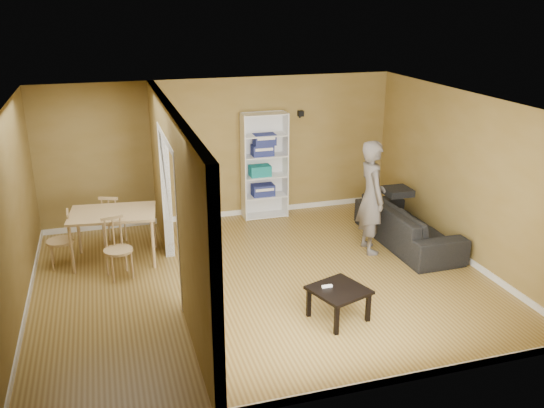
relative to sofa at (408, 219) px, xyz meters
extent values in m
plane|color=olive|center=(-2.70, -0.62, -0.44)|extent=(6.50, 6.50, 0.00)
plane|color=white|center=(-2.70, -0.62, 2.16)|extent=(6.50, 6.50, 0.00)
plane|color=olive|center=(-2.70, 2.13, 0.86)|extent=(6.50, 0.00, 6.50)
plane|color=olive|center=(-2.70, -3.37, 0.86)|extent=(6.50, 0.00, 6.50)
plane|color=olive|center=(-5.95, -0.62, 0.86)|extent=(0.00, 5.50, 5.50)
plane|color=olive|center=(0.55, -0.62, 0.86)|extent=(0.00, 5.50, 5.50)
cube|color=black|center=(-1.20, 2.07, 1.46)|extent=(0.10, 0.10, 0.10)
imported|color=#252526|center=(0.00, 0.00, 0.00)|extent=(2.30, 1.01, 0.87)
imported|color=slate|center=(-0.74, -0.08, 0.65)|extent=(0.84, 0.69, 2.16)
cube|color=white|center=(-2.35, 1.94, 0.55)|extent=(0.02, 0.36, 1.98)
cube|color=white|center=(-1.54, 1.94, 0.55)|extent=(0.02, 0.36, 1.98)
cube|color=white|center=(-1.94, 2.11, 0.55)|extent=(0.83, 0.02, 1.98)
cube|color=white|center=(-1.94, 1.94, -0.42)|extent=(0.79, 0.36, 0.02)
cube|color=white|center=(-1.94, 1.94, -0.03)|extent=(0.79, 0.36, 0.02)
cube|color=white|center=(-1.94, 1.94, 0.36)|extent=(0.79, 0.36, 0.02)
cube|color=white|center=(-1.94, 1.94, 0.75)|extent=(0.79, 0.36, 0.02)
cube|color=white|center=(-1.94, 1.94, 1.13)|extent=(0.79, 0.36, 0.02)
cube|color=white|center=(-1.94, 1.94, 1.52)|extent=(0.79, 0.36, 0.02)
cube|color=navy|center=(-1.97, 1.94, 0.09)|extent=(0.41, 0.27, 0.21)
cube|color=#205B61|center=(-2.03, 1.94, 0.47)|extent=(0.39, 0.25, 0.20)
cube|color=navy|center=(-1.98, 1.94, 0.86)|extent=(0.39, 0.25, 0.20)
cube|color=navy|center=(-1.94, 1.94, 1.06)|extent=(0.39, 0.26, 0.20)
cube|color=black|center=(-2.06, -1.93, -0.03)|extent=(0.64, 0.64, 0.04)
cube|color=black|center=(-2.33, -2.20, -0.24)|extent=(0.05, 0.05, 0.39)
cube|color=black|center=(-1.80, -2.20, -0.24)|extent=(0.05, 0.05, 0.39)
cube|color=black|center=(-2.33, -1.67, -0.24)|extent=(0.05, 0.05, 0.39)
cube|color=black|center=(-1.80, -1.67, -0.24)|extent=(0.05, 0.05, 0.39)
cube|color=white|center=(-2.20, -1.85, 0.01)|extent=(0.14, 0.04, 0.03)
cube|color=tan|center=(-4.73, 0.71, 0.35)|extent=(1.30, 0.86, 0.04)
cylinder|color=tan|center=(-5.32, 0.33, -0.05)|extent=(0.05, 0.05, 0.77)
cylinder|color=tan|center=(-4.14, 0.33, -0.05)|extent=(0.05, 0.05, 0.77)
cylinder|color=tan|center=(-5.32, 1.09, -0.05)|extent=(0.05, 0.05, 0.77)
cylinder|color=tan|center=(-4.14, 1.09, -0.05)|extent=(0.05, 0.05, 0.77)
camera|label=1|loc=(-4.75, -7.94, 3.46)|focal=38.00mm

